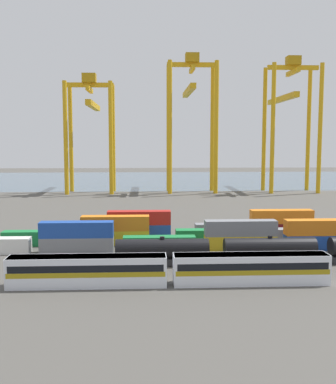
# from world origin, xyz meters

# --- Properties ---
(ground_plane) EXTENTS (420.00, 420.00, 0.00)m
(ground_plane) POSITION_xyz_m (0.00, 40.00, 0.00)
(ground_plane) COLOR #4C4944
(harbour_water) EXTENTS (400.00, 110.00, 0.01)m
(harbour_water) POSITION_xyz_m (0.00, 148.37, 0.00)
(harbour_water) COLOR #475B6B
(harbour_water) RESTS_ON ground_plane
(passenger_train) EXTENTS (41.11, 3.14, 3.90)m
(passenger_train) POSITION_xyz_m (-11.65, -18.89, 2.14)
(passenger_train) COLOR silver
(passenger_train) RESTS_ON ground_plane
(freight_tank_row) EXTENTS (46.33, 2.85, 4.31)m
(freight_tank_row) POSITION_xyz_m (3.96, -9.31, 2.02)
(freight_tank_row) COLOR #232326
(freight_tank_row) RESTS_ON ground_plane
(shipping_container_1) EXTENTS (12.10, 2.44, 2.60)m
(shipping_container_1) POSITION_xyz_m (-26.17, -0.82, 1.30)
(shipping_container_1) COLOR slate
(shipping_container_1) RESTS_ON ground_plane
(shipping_container_2) EXTENTS (12.10, 2.44, 2.60)m
(shipping_container_2) POSITION_xyz_m (-26.17, -0.82, 3.90)
(shipping_container_2) COLOR #1C4299
(shipping_container_2) RESTS_ON shipping_container_1
(shipping_container_3) EXTENTS (12.10, 2.44, 2.60)m
(shipping_container_3) POSITION_xyz_m (-12.46, -0.82, 1.30)
(shipping_container_3) COLOR #197538
(shipping_container_3) RESTS_ON ground_plane
(shipping_container_4) EXTENTS (12.10, 2.44, 2.60)m
(shipping_container_4) POSITION_xyz_m (1.25, -0.82, 1.30)
(shipping_container_4) COLOR gold
(shipping_container_4) RESTS_ON ground_plane
(shipping_container_5) EXTENTS (12.10, 2.44, 2.60)m
(shipping_container_5) POSITION_xyz_m (1.25, -0.82, 3.90)
(shipping_container_5) COLOR slate
(shipping_container_5) RESTS_ON shipping_container_4
(shipping_container_6) EXTENTS (12.10, 2.44, 2.60)m
(shipping_container_6) POSITION_xyz_m (14.96, -0.82, 1.30)
(shipping_container_6) COLOR #1C4299
(shipping_container_6) RESTS_ON ground_plane
(shipping_container_7) EXTENTS (12.10, 2.44, 2.60)m
(shipping_container_7) POSITION_xyz_m (14.96, -0.82, 3.90)
(shipping_container_7) COLOR orange
(shipping_container_7) RESTS_ON shipping_container_6
(shipping_container_8) EXTENTS (12.10, 2.44, 2.60)m
(shipping_container_8) POSITION_xyz_m (-34.02, 4.90, 1.30)
(shipping_container_8) COLOR #197538
(shipping_container_8) RESTS_ON ground_plane
(shipping_container_9) EXTENTS (12.10, 2.44, 2.60)m
(shipping_container_9) POSITION_xyz_m (-20.16, 4.90, 1.30)
(shipping_container_9) COLOR gold
(shipping_container_9) RESTS_ON ground_plane
(shipping_container_10) EXTENTS (12.10, 2.44, 2.60)m
(shipping_container_10) POSITION_xyz_m (-20.16, 4.90, 3.90)
(shipping_container_10) COLOR orange
(shipping_container_10) RESTS_ON shipping_container_9
(shipping_container_11) EXTENTS (6.04, 2.44, 2.60)m
(shipping_container_11) POSITION_xyz_m (-6.30, 4.90, 1.30)
(shipping_container_11) COLOR #197538
(shipping_container_11) RESTS_ON ground_plane
(shipping_container_12) EXTENTS (12.10, 2.44, 2.60)m
(shipping_container_12) POSITION_xyz_m (7.56, 4.90, 1.30)
(shipping_container_12) COLOR slate
(shipping_container_12) RESTS_ON ground_plane
(shipping_container_17) EXTENTS (6.04, 2.44, 2.60)m
(shipping_container_17) POSITION_xyz_m (-29.85, 10.62, 1.30)
(shipping_container_17) COLOR slate
(shipping_container_17) RESTS_ON ground_plane
(shipping_container_18) EXTENTS (12.10, 2.44, 2.60)m
(shipping_container_18) POSITION_xyz_m (-16.00, 10.62, 1.30)
(shipping_container_18) COLOR #1C4299
(shipping_container_18) RESTS_ON ground_plane
(shipping_container_19) EXTENTS (12.10, 2.44, 2.60)m
(shipping_container_19) POSITION_xyz_m (-16.00, 10.62, 3.90)
(shipping_container_19) COLOR #AD211C
(shipping_container_19) RESTS_ON shipping_container_18
(shipping_container_20) EXTENTS (6.04, 2.44, 2.60)m
(shipping_container_20) POSITION_xyz_m (-2.16, 10.62, 1.30)
(shipping_container_20) COLOR slate
(shipping_container_20) RESTS_ON ground_plane
(shipping_container_21) EXTENTS (12.10, 2.44, 2.60)m
(shipping_container_21) POSITION_xyz_m (11.68, 10.62, 1.30)
(shipping_container_21) COLOR maroon
(shipping_container_21) RESTS_ON ground_plane
(shipping_container_22) EXTENTS (12.10, 2.44, 2.60)m
(shipping_container_22) POSITION_xyz_m (11.68, 10.62, 3.90)
(shipping_container_22) COLOR orange
(shipping_container_22) RESTS_ON shipping_container_21
(gantry_crane_west) EXTENTS (17.22, 34.08, 42.46)m
(gantry_crane_west) POSITION_xyz_m (-34.53, 93.08, 26.22)
(gantry_crane_west) COLOR gold
(gantry_crane_west) RESTS_ON ground_plane
(gantry_crane_central) EXTENTS (17.98, 34.86, 49.77)m
(gantry_crane_central) POSITION_xyz_m (2.08, 93.06, 30.35)
(gantry_crane_central) COLOR gold
(gantry_crane_central) RESTS_ON ground_plane
(gantry_crane_east) EXTENTS (18.62, 36.91, 49.06)m
(gantry_crane_east) POSITION_xyz_m (38.68, 93.21, 29.65)
(gantry_crane_east) COLOR gold
(gantry_crane_east) RESTS_ON ground_plane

